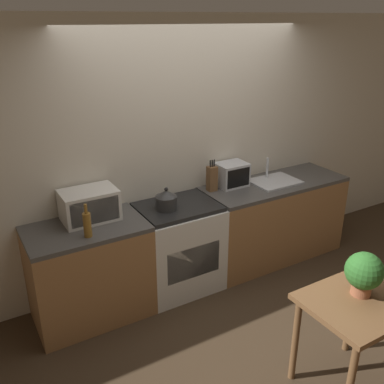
# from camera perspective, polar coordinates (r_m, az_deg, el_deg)

# --- Properties ---
(ground_plane) EXTENTS (16.00, 16.00, 0.00)m
(ground_plane) POSITION_cam_1_polar(r_m,az_deg,el_deg) (4.21, 6.40, -15.27)
(ground_plane) COLOR #3D2D1E
(wall_back) EXTENTS (10.00, 0.06, 2.60)m
(wall_back) POSITION_cam_1_polar(r_m,az_deg,el_deg) (4.34, -0.60, 5.48)
(wall_back) COLOR beige
(wall_back) RESTS_ON ground_plane
(counter_left_run) EXTENTS (1.02, 0.62, 0.90)m
(counter_left_run) POSITION_cam_1_polar(r_m,az_deg,el_deg) (3.98, -13.46, -10.34)
(counter_left_run) COLOR olive
(counter_left_run) RESTS_ON ground_plane
(counter_right_run) EXTENTS (1.64, 0.62, 0.90)m
(counter_right_run) POSITION_cam_1_polar(r_m,az_deg,el_deg) (4.89, 10.64, -3.63)
(counter_right_run) COLOR olive
(counter_right_run) RESTS_ON ground_plane
(stove_range) EXTENTS (0.78, 0.62, 0.90)m
(stove_range) POSITION_cam_1_polar(r_m,az_deg,el_deg) (4.27, -1.85, -7.33)
(stove_range) COLOR silver
(stove_range) RESTS_ON ground_plane
(kettle) EXTENTS (0.20, 0.20, 0.22)m
(kettle) POSITION_cam_1_polar(r_m,az_deg,el_deg) (3.96, -3.44, -1.05)
(kettle) COLOR #2D2D2D
(kettle) RESTS_ON stove_range
(microwave) EXTENTS (0.48, 0.33, 0.27)m
(microwave) POSITION_cam_1_polar(r_m,az_deg,el_deg) (3.84, -13.51, -1.71)
(microwave) COLOR silver
(microwave) RESTS_ON counter_left_run
(bottle) EXTENTS (0.07, 0.07, 0.29)m
(bottle) POSITION_cam_1_polar(r_m,az_deg,el_deg) (3.55, -13.80, -4.19)
(bottle) COLOR olive
(bottle) RESTS_ON counter_left_run
(knife_block) EXTENTS (0.09, 0.08, 0.33)m
(knife_block) POSITION_cam_1_polar(r_m,az_deg,el_deg) (4.36, 2.68, 1.83)
(knife_block) COLOR brown
(knife_block) RESTS_ON counter_right_run
(toaster_oven) EXTENTS (0.31, 0.25, 0.25)m
(toaster_oven) POSITION_cam_1_polar(r_m,az_deg,el_deg) (4.51, 5.31, 2.34)
(toaster_oven) COLOR silver
(toaster_oven) RESTS_ON counter_right_run
(sink_basin) EXTENTS (0.50, 0.39, 0.24)m
(sink_basin) POSITION_cam_1_polar(r_m,az_deg,el_deg) (4.71, 10.92, 1.47)
(sink_basin) COLOR silver
(sink_basin) RESTS_ON counter_right_run
(dining_table) EXTENTS (0.72, 0.62, 0.75)m
(dining_table) POSITION_cam_1_polar(r_m,az_deg,el_deg) (3.31, 21.00, -15.18)
(dining_table) COLOR brown
(dining_table) RESTS_ON ground_plane
(potted_plant) EXTENTS (0.26, 0.26, 0.32)m
(potted_plant) POSITION_cam_1_polar(r_m,az_deg,el_deg) (3.21, 21.95, -9.89)
(potted_plant) COLOR #9E5B3D
(potted_plant) RESTS_ON dining_table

